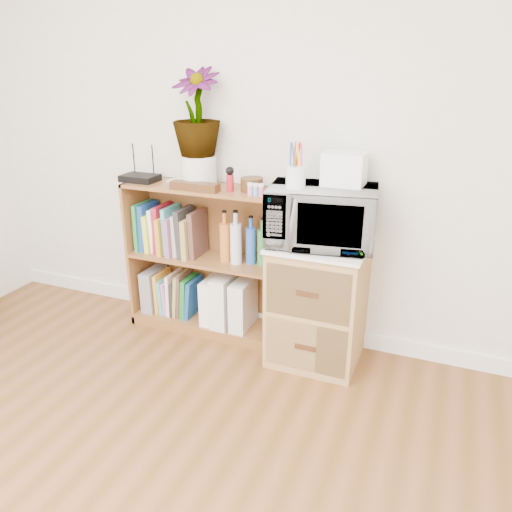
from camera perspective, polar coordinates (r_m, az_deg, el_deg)
The scene contains 21 objects.
skirting_board at distance 3.31m, azimuth 1.10°, elevation -7.39°, with size 4.00×0.02×0.10m, color white.
bookshelf at distance 3.15m, azimuth -5.73°, elevation -0.54°, with size 1.00×0.30×0.95m, color brown.
wicker_unit at distance 2.89m, azimuth 7.05°, elevation -5.45°, with size 0.50×0.45×0.70m, color #9E7542.
microwave at distance 2.68m, azimuth 7.50°, elevation 4.55°, with size 0.57×0.38×0.31m, color silver.
pen_cup at distance 2.60m, azimuth 4.56°, elevation 9.00°, with size 0.10×0.10×0.11m, color silver.
small_appliance at distance 2.69m, azimuth 10.08°, elevation 9.79°, with size 0.22×0.18×0.17m, color white.
router at distance 3.20m, azimuth -13.11°, elevation 8.68°, with size 0.22×0.15×0.04m, color black.
white_bowl at distance 3.05m, azimuth -8.83°, elevation 8.26°, with size 0.13×0.13×0.03m, color white.
plant_pot at distance 3.02m, azimuth -6.55°, elevation 9.66°, with size 0.21×0.21×0.18m, color silver.
potted_plant at distance 2.97m, azimuth -6.83°, elevation 16.00°, with size 0.28×0.28×0.49m, color #32692A.
trinket_box at distance 2.91m, azimuth -7.02°, elevation 7.91°, with size 0.29×0.07×0.05m, color #361F0E.
kokeshi_doll at distance 2.87m, azimuth -2.98°, elevation 8.34°, with size 0.04×0.04×0.10m, color #A31422.
wooden_bowl at distance 2.88m, azimuth -0.48°, elevation 8.18°, with size 0.13×0.13×0.08m, color #39210F.
paint_jars at distance 2.76m, azimuth -0.04°, elevation 7.47°, with size 0.12×0.04×0.06m, color #D27482.
file_box at distance 3.45m, azimuth -11.55°, elevation -3.69°, with size 0.08×0.22×0.28m, color gray.
magazine_holder_left at distance 3.23m, azimuth -4.89°, elevation -4.99°, with size 0.09×0.23×0.29m, color white.
magazine_holder_mid at distance 3.18m, azimuth -3.52°, elevation -4.95°, with size 0.10×0.26×0.33m, color silver.
magazine_holder_right at distance 3.14m, azimuth -1.45°, elevation -5.46°, with size 0.10×0.25×0.32m, color silver.
cookbooks at distance 3.21m, azimuth -9.83°, elevation 2.82°, with size 0.42×0.20×0.31m.
liquor_bottles at distance 2.98m, azimuth -1.62°, elevation 1.92°, with size 0.30×0.07×0.32m.
lower_books at distance 3.36m, azimuth -8.86°, elevation -4.35°, with size 0.28×0.19×0.30m.
Camera 1 is at (1.03, -0.48, 1.64)m, focal length 35.00 mm.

